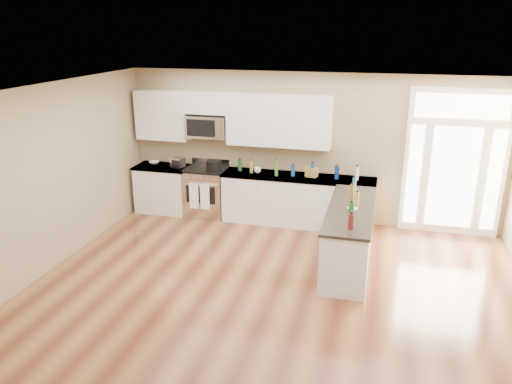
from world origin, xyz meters
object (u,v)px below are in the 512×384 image
peninsula_cabinet (349,238)px  stockpot (214,165)px  kitchen_range (206,192)px  toaster_oven (178,163)px

peninsula_cabinet → stockpot: 3.07m
kitchen_range → toaster_oven: toaster_oven is taller
toaster_oven → peninsula_cabinet: bearing=-4.3°
peninsula_cabinet → stockpot: stockpot is taller
kitchen_range → stockpot: (0.21, -0.10, 0.58)m
kitchen_range → toaster_oven: 0.79m
toaster_oven → kitchen_range: bearing=23.5°
peninsula_cabinet → toaster_oven: toaster_oven is taller
kitchen_range → stockpot: size_ratio=3.85×
toaster_oven → stockpot: bearing=14.1°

